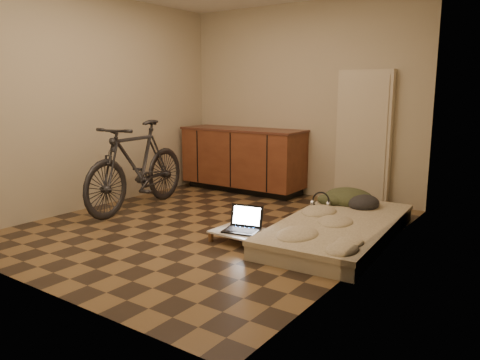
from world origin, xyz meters
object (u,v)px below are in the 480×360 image
Objects in this scene: lap_desk at (247,233)px; laptop at (243,225)px; bicycle at (137,161)px; futon at (339,229)px.

laptop reaches higher than lap_desk.
bicycle is 2.75× the size of lap_desk.
lap_desk is 0.09m from laptop.
laptop is at bearing 156.94° from lap_desk.
laptop is at bearing -16.80° from bicycle.
bicycle is 2.57m from futon.
laptop reaches higher than futon.
bicycle is at bearing -176.15° from futon.
laptop is (1.78, -0.28, -0.44)m from bicycle.
futon is 0.96m from laptop.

